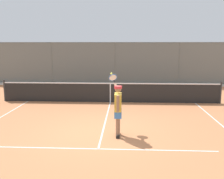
# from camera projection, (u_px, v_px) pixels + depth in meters

# --- Properties ---
(ground_plane) EXTENTS (60.00, 60.00, 0.00)m
(ground_plane) POSITION_uv_depth(u_px,v_px,m) (102.00, 133.00, 8.23)
(ground_plane) COLOR #C67A4C
(court_line_markings) EXTENTS (8.31, 10.43, 0.01)m
(court_line_markings) POSITION_uv_depth(u_px,v_px,m) (97.00, 153.00, 6.69)
(court_line_markings) COLOR white
(court_line_markings) RESTS_ON ground
(fence_backdrop) EXTENTS (20.45, 1.37, 2.95)m
(fence_backdrop) POSITION_uv_depth(u_px,v_px,m) (115.00, 65.00, 18.16)
(fence_backdrop) COLOR slate
(fence_backdrop) RESTS_ON ground
(tennis_net) EXTENTS (10.67, 0.09, 1.07)m
(tennis_net) POSITION_uv_depth(u_px,v_px,m) (110.00, 92.00, 12.50)
(tennis_net) COLOR #2D2D2D
(tennis_net) RESTS_ON ground
(tennis_player) EXTENTS (0.48, 1.34, 1.87)m
(tennis_player) POSITION_uv_depth(u_px,v_px,m) (118.00, 107.00, 7.81)
(tennis_player) COLOR black
(tennis_player) RESTS_ON ground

